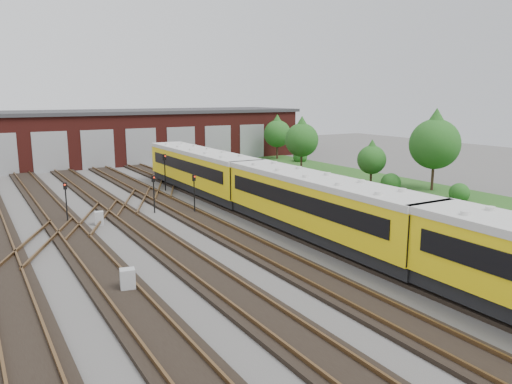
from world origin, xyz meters
TOP-DOWN VIEW (x-y plane):
  - ground at (0.00, 0.00)m, footprint 120.00×120.00m
  - track_network at (-0.17, 0.59)m, footprint 30.40×70.00m
  - maintenance_shed at (-0.01, 39.97)m, footprint 51.00×12.50m
  - grass_verge at (19.00, 10.00)m, footprint 8.00×55.00m
  - metro_train at (2.00, -0.86)m, footprint 3.05×48.33m
  - signal_mast_0 at (-9.67, 10.27)m, footprint 0.26×0.24m
  - signal_mast_1 at (-0.14, 17.84)m, footprint 0.30×0.29m
  - signal_mast_2 at (-3.80, 10.21)m, footprint 0.26×0.25m
  - signal_mast_3 at (-1.49, 8.46)m, footprint 0.25×0.24m
  - relay_cabinet_0 at (-9.65, -3.12)m, footprint 0.71×0.63m
  - relay_cabinet_1 at (-7.98, 8.81)m, footprint 0.61×0.54m
  - relay_cabinet_2 at (1.39, 11.29)m, footprint 0.65×0.59m
  - relay_cabinet_3 at (5.44, 11.32)m, footprint 0.65×0.58m
  - relay_cabinet_4 at (13.83, 13.51)m, footprint 0.59×0.52m
  - tree_0 at (16.66, 20.93)m, footprint 3.63×3.63m
  - tree_1 at (20.19, 31.21)m, footprint 3.49×3.49m
  - tree_2 at (19.93, 5.97)m, footprint 4.32×4.32m
  - tree_3 at (16.73, 10.20)m, footprint 2.60×2.60m
  - bush_0 at (18.56, 2.12)m, footprint 1.60×1.60m
  - bush_1 at (17.05, 8.03)m, footprint 1.75×1.75m
  - bush_2 at (21.21, 27.49)m, footprint 1.77×1.77m

SIDE VIEW (x-z plane):
  - ground at x=0.00m, z-range 0.00..0.00m
  - grass_verge at x=19.00m, z-range 0.00..0.05m
  - track_network at x=-0.17m, z-range -0.06..0.27m
  - relay_cabinet_4 at x=13.83m, z-range 0.00..0.86m
  - relay_cabinet_1 at x=-7.98m, z-range 0.00..0.89m
  - relay_cabinet_2 at x=1.39m, z-range 0.00..0.91m
  - relay_cabinet_3 at x=5.44m, z-range 0.00..0.96m
  - relay_cabinet_0 at x=-9.65m, z-range 0.00..1.03m
  - bush_0 at x=18.56m, z-range 0.00..1.60m
  - bush_1 at x=17.05m, z-range 0.00..1.75m
  - bush_2 at x=21.21m, z-range 0.00..1.77m
  - signal_mast_2 at x=-3.80m, z-range 0.39..3.08m
  - signal_mast_0 at x=-9.67m, z-range 0.39..3.10m
  - signal_mast_3 at x=-1.49m, z-range 0.39..3.18m
  - signal_mast_1 at x=-0.14m, z-range 0.46..3.65m
  - metro_train at x=2.00m, z-range 0.37..3.74m
  - tree_3 at x=16.73m, z-range 0.61..4.93m
  - maintenance_shed at x=-0.01m, z-range 0.03..6.38m
  - tree_1 at x=20.19m, z-range 0.82..6.61m
  - tree_0 at x=16.66m, z-range 0.86..6.88m
  - tree_2 at x=19.93m, z-range 1.02..8.18m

